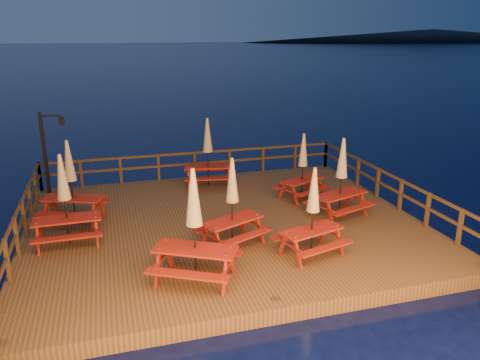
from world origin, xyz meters
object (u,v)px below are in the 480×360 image
(picnic_table_0, at_px, (71,180))
(picnic_table_1, at_px, (303,165))
(picnic_table_2, at_px, (208,151))
(lamp_post, at_px, (48,145))

(picnic_table_0, relative_size, picnic_table_1, 1.11)
(picnic_table_1, distance_m, picnic_table_2, 3.72)
(lamp_post, distance_m, picnic_table_0, 3.26)
(picnic_table_1, bearing_deg, picnic_table_0, 154.50)
(lamp_post, xyz_separation_m, picnic_table_2, (5.70, -0.85, -0.42))
(picnic_table_0, relative_size, picnic_table_2, 0.99)
(picnic_table_2, bearing_deg, lamp_post, -179.57)
(lamp_post, relative_size, picnic_table_2, 1.13)
(picnic_table_0, bearing_deg, picnic_table_1, 20.25)
(lamp_post, relative_size, picnic_table_1, 1.27)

